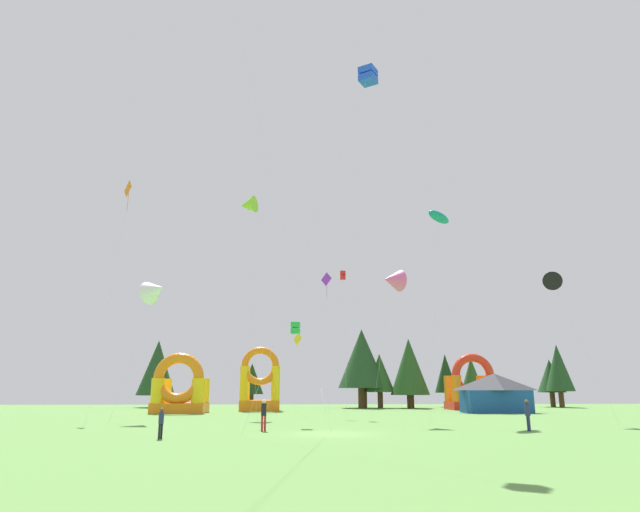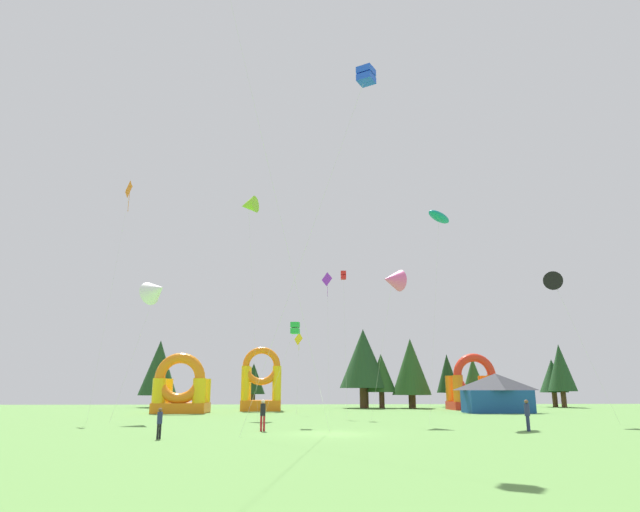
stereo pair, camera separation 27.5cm
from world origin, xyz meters
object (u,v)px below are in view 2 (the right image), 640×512
person_midfield (263,412)px  inflatable_yellow_castle (261,387)px  kite_orange_diamond (131,192)px  kite_blue_box (366,76)px  kite_purple_diamond (328,281)px  kite_black_delta (553,281)px  person_far_side (160,420)px  inflatable_blue_arch (473,389)px  kite_teal_parafoil (439,217)px  kite_white_delta (156,291)px  kite_yellow_diamond (300,340)px  inflatable_red_slide (181,392)px  person_near_camera (527,412)px  festival_tent (497,393)px  kite_green_box (295,328)px  kite_pink_delta (392,280)px  kite_red_box (343,276)px  kite_lime_delta (249,205)px

person_midfield → inflatable_yellow_castle: size_ratio=0.26×
kite_orange_diamond → kite_blue_box: kite_orange_diamond is taller
kite_orange_diamond → kite_purple_diamond: 21.13m
kite_black_delta → person_far_side: 31.62m
inflatable_blue_arch → kite_teal_parafoil: bearing=-112.6°
kite_white_delta → kite_yellow_diamond: (12.17, 11.06, -3.09)m
kite_black_delta → inflatable_red_slide: 38.30m
kite_teal_parafoil → person_near_camera: 18.29m
kite_orange_diamond → festival_tent: bearing=11.9°
inflatable_yellow_castle → kite_orange_diamond: bearing=-130.3°
kite_green_box → kite_black_delta: bearing=5.0°
kite_yellow_diamond → kite_green_box: size_ratio=1.09×
kite_orange_diamond → kite_white_delta: (4.47, -5.33, -10.65)m
kite_yellow_diamond → kite_black_delta: bearing=-36.6°
inflatable_yellow_castle → person_far_side: bearing=-95.3°
person_near_camera → inflatable_red_slide: 36.99m
kite_pink_delta → kite_blue_box: size_ratio=0.60×
kite_purple_diamond → kite_green_box: (-3.32, -13.00, -6.09)m
kite_white_delta → person_far_side: kite_white_delta is taller
kite_yellow_diamond → person_midfield: size_ratio=4.24×
kite_red_box → kite_black_delta: (15.86, -9.75, -2.29)m
kite_black_delta → kite_blue_box: kite_blue_box is taller
person_far_side → inflatable_blue_arch: 47.38m
kite_purple_diamond → kite_white_delta: (-14.88, -7.43, -2.42)m
kite_teal_parafoil → kite_orange_diamond: bearing=165.1°
inflatable_yellow_castle → kite_purple_diamond: bearing=-60.9°
kite_orange_diamond → person_far_side: 30.53m
kite_blue_box → kite_pink_delta: bearing=75.2°
kite_purple_diamond → person_near_camera: 24.89m
kite_teal_parafoil → festival_tent: 23.29m
person_far_side → festival_tent: (28.68, 28.98, 1.13)m
kite_white_delta → person_near_camera: bearing=-24.6°
kite_purple_diamond → inflatable_red_slide: kite_purple_diamond is taller
kite_black_delta → kite_green_box: size_ratio=1.62×
kite_purple_diamond → inflatable_yellow_castle: (-6.95, 12.49, -10.12)m
inflatable_yellow_castle → inflatable_red_slide: 9.75m
kite_red_box → inflatable_yellow_castle: size_ratio=1.87×
kite_pink_delta → kite_teal_parafoil: bearing=19.3°
kite_blue_box → person_far_side: size_ratio=12.68×
person_far_side → inflatable_yellow_castle: inflatable_yellow_castle is taller
festival_tent → kite_purple_diamond: bearing=-162.4°
inflatable_blue_arch → inflatable_red_slide: 34.58m
person_midfield → inflatable_red_slide: (-9.90, 25.46, 1.05)m
kite_lime_delta → kite_blue_box: bearing=-73.9°
kite_orange_diamond → kite_green_box: kite_orange_diamond is taller
kite_black_delta → kite_blue_box: 24.22m
kite_teal_parafoil → kite_black_delta: bearing=-10.6°
kite_white_delta → kite_yellow_diamond: bearing=42.3°
kite_pink_delta → inflatable_yellow_castle: (-11.24, 23.66, -8.06)m
kite_white_delta → inflatable_yellow_castle: bearing=68.3°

